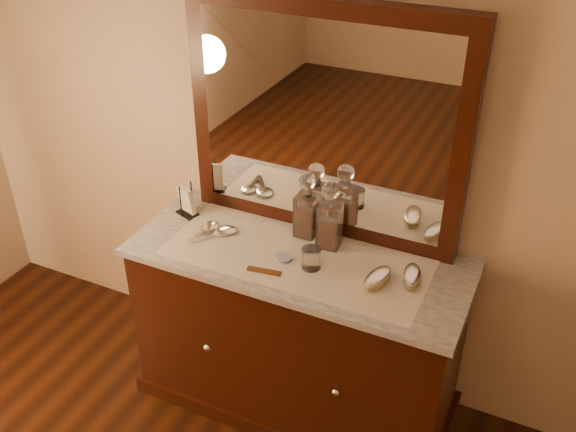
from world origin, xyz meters
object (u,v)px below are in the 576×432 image
(decanter_right, at_px, (330,222))
(comb, at_px, (264,271))
(pin_dish, at_px, (284,258))
(brush_near, at_px, (377,279))
(mirror_frame, at_px, (324,123))
(dresser_cabinet, at_px, (297,334))
(brush_far, at_px, (412,277))
(hand_mirror_inner, at_px, (222,232))
(hand_mirror_outer, at_px, (207,228))
(decanter_left, at_px, (307,211))
(napkin_rack, at_px, (187,202))

(decanter_right, bearing_deg, comb, -119.68)
(pin_dish, height_order, brush_near, brush_near)
(mirror_frame, distance_m, brush_near, 0.66)
(dresser_cabinet, bearing_deg, brush_far, 3.12)
(dresser_cabinet, relative_size, brush_far, 8.34)
(hand_mirror_inner, bearing_deg, comb, -29.71)
(hand_mirror_outer, bearing_deg, comb, -25.01)
(mirror_frame, relative_size, decanter_left, 3.97)
(comb, bearing_deg, brush_near, 6.90)
(dresser_cabinet, distance_m, decanter_right, 0.58)
(decanter_left, bearing_deg, pin_dish, -92.58)
(dresser_cabinet, relative_size, mirror_frame, 1.17)
(hand_mirror_outer, bearing_deg, napkin_rack, 153.30)
(pin_dish, bearing_deg, napkin_rack, 166.24)
(pin_dish, bearing_deg, mirror_frame, 82.34)
(mirror_frame, distance_m, pin_dish, 0.58)
(dresser_cabinet, distance_m, decanter_left, 0.58)
(comb, distance_m, napkin_rack, 0.58)
(comb, relative_size, brush_near, 0.77)
(brush_near, xyz_separation_m, hand_mirror_inner, (-0.73, 0.05, -0.01))
(mirror_frame, relative_size, pin_dish, 16.42)
(dresser_cabinet, height_order, hand_mirror_inner, hand_mirror_inner)
(comb, bearing_deg, decanter_right, 51.81)
(comb, bearing_deg, decanter_left, 73.87)
(pin_dish, bearing_deg, comb, -106.66)
(napkin_rack, distance_m, brush_near, 0.97)
(pin_dish, distance_m, brush_near, 0.40)
(mirror_frame, relative_size, decanter_right, 3.92)
(brush_near, distance_m, hand_mirror_outer, 0.81)
(mirror_frame, distance_m, napkin_rack, 0.76)
(brush_far, height_order, hand_mirror_inner, brush_far)
(pin_dish, xyz_separation_m, brush_far, (0.52, 0.08, 0.02))
(comb, distance_m, brush_near, 0.45)
(mirror_frame, bearing_deg, decanter_right, -54.41)
(mirror_frame, relative_size, hand_mirror_inner, 5.88)
(brush_far, xyz_separation_m, hand_mirror_outer, (-0.92, -0.02, -0.01))
(comb, xyz_separation_m, brush_near, (0.44, 0.12, 0.02))
(mirror_frame, height_order, decanter_right, mirror_frame)
(decanter_right, relative_size, hand_mirror_inner, 1.50)
(pin_dish, relative_size, brush_far, 0.44)
(brush_near, bearing_deg, pin_dish, -179.06)
(decanter_left, bearing_deg, hand_mirror_inner, -155.25)
(decanter_left, xyz_separation_m, brush_far, (0.51, -0.13, -0.09))
(dresser_cabinet, bearing_deg, napkin_rack, 172.24)
(comb, distance_m, decanter_right, 0.35)
(comb, height_order, hand_mirror_outer, hand_mirror_outer)
(mirror_frame, xyz_separation_m, pin_dish, (-0.04, -0.30, -0.49))
(dresser_cabinet, height_order, comb, comb)
(napkin_rack, distance_m, hand_mirror_outer, 0.18)
(dresser_cabinet, xyz_separation_m, decanter_left, (-0.03, 0.16, 0.56))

